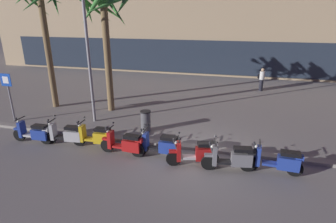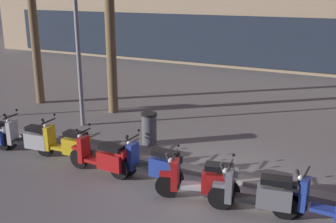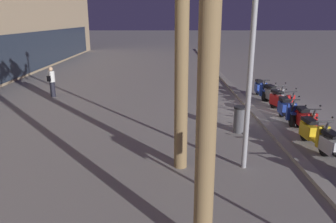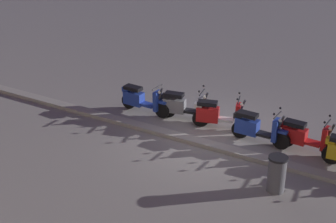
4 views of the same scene
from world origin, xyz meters
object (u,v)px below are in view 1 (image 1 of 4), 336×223
(scooter_silver_last_in_row, at_px, (67,135))
(street_lamp, at_px, (86,28))
(pedestrian_by_palm_tree, at_px, (262,79))
(scooter_red_mid_rear, at_px, (197,153))
(litter_bin, at_px, (146,121))
(scooter_red_second_in_line, at_px, (125,144))
(scooter_grey_mid_centre, at_px, (233,158))
(scooter_blue_gap_after_mid, at_px, (35,133))
(scooter_blue_mid_front, at_px, (279,161))
(palm_tree_near_sign, at_px, (42,15))
(palm_tree_by_mall_entrance, at_px, (105,23))
(scooter_yellow_lead_nearest, at_px, (96,137))
(crossing_sign, at_px, (9,92))
(scooter_blue_far_back, at_px, (161,145))

(scooter_silver_last_in_row, distance_m, street_lamp, 4.78)
(pedestrian_by_palm_tree, distance_m, street_lamp, 12.18)
(scooter_red_mid_rear, bearing_deg, street_lamp, 152.66)
(litter_bin, bearing_deg, scooter_red_second_in_line, -90.05)
(scooter_silver_last_in_row, height_order, scooter_grey_mid_centre, same)
(litter_bin, bearing_deg, scooter_blue_gap_after_mid, -149.86)
(scooter_blue_mid_front, bearing_deg, scooter_red_second_in_line, -178.88)
(scooter_grey_mid_centre, bearing_deg, scooter_red_mid_rear, 178.09)
(scooter_blue_gap_after_mid, xyz_separation_m, scooter_grey_mid_centre, (7.91, -0.11, 0.02))
(scooter_blue_mid_front, height_order, palm_tree_near_sign, palm_tree_near_sign)
(scooter_silver_last_in_row, bearing_deg, litter_bin, 39.62)
(palm_tree_near_sign, bearing_deg, scooter_blue_mid_front, -19.92)
(palm_tree_by_mall_entrance, bearing_deg, litter_bin, -38.71)
(scooter_yellow_lead_nearest, distance_m, crossing_sign, 5.66)
(scooter_blue_gap_after_mid, relative_size, scooter_red_second_in_line, 0.99)
(scooter_yellow_lead_nearest, bearing_deg, pedestrian_by_palm_tree, 57.31)
(scooter_yellow_lead_nearest, relative_size, litter_bin, 1.85)
(scooter_blue_far_back, xyz_separation_m, street_lamp, (-4.21, 2.63, 3.96))
(scooter_grey_mid_centre, xyz_separation_m, pedestrian_by_palm_tree, (1.55, 11.04, 0.37))
(pedestrian_by_palm_tree, distance_m, litter_bin, 10.21)
(scooter_blue_far_back, bearing_deg, scooter_silver_last_in_row, -179.84)
(street_lamp, bearing_deg, scooter_yellow_lead_nearest, -59.11)
(scooter_silver_last_in_row, bearing_deg, scooter_yellow_lead_nearest, 5.45)
(scooter_yellow_lead_nearest, distance_m, palm_tree_by_mall_entrance, 6.13)
(scooter_red_second_in_line, distance_m, palm_tree_near_sign, 8.79)
(scooter_blue_far_back, xyz_separation_m, palm_tree_near_sign, (-7.55, 4.11, 4.51))
(scooter_red_second_in_line, xyz_separation_m, scooter_blue_mid_front, (5.38, 0.11, 0.00))
(scooter_red_mid_rear, bearing_deg, scooter_yellow_lead_nearest, 174.96)
(crossing_sign, relative_size, street_lamp, 0.33)
(crossing_sign, bearing_deg, pedestrian_by_palm_tree, 36.89)
(scooter_grey_mid_centre, height_order, palm_tree_by_mall_entrance, palm_tree_by_mall_entrance)
(street_lamp, bearing_deg, scooter_blue_gap_after_mid, -111.93)
(scooter_blue_mid_front, height_order, palm_tree_by_mall_entrance, palm_tree_by_mall_entrance)
(scooter_red_mid_rear, height_order, crossing_sign, crossing_sign)
(scooter_silver_last_in_row, bearing_deg, palm_tree_by_mall_entrance, 92.94)
(palm_tree_by_mall_entrance, distance_m, street_lamp, 1.77)
(scooter_red_mid_rear, height_order, scooter_blue_mid_front, scooter_red_mid_rear)
(palm_tree_near_sign, xyz_separation_m, street_lamp, (3.34, -1.48, -0.54))
(litter_bin, xyz_separation_m, street_lamp, (-2.86, 0.49, 3.94))
(scooter_silver_last_in_row, distance_m, scooter_blue_mid_front, 7.97)
(palm_tree_by_mall_entrance, bearing_deg, scooter_grey_mid_centre, -34.79)
(scooter_blue_gap_after_mid, height_order, scooter_silver_last_in_row, scooter_silver_last_in_row)
(scooter_grey_mid_centre, relative_size, pedestrian_by_palm_tree, 1.14)
(scooter_grey_mid_centre, relative_size, scooter_blue_mid_front, 0.97)
(scooter_silver_last_in_row, xyz_separation_m, palm_tree_near_sign, (-3.61, 4.12, 4.52))
(scooter_red_second_in_line, bearing_deg, scooter_blue_gap_after_mid, 179.90)
(scooter_yellow_lead_nearest, distance_m, pedestrian_by_palm_tree, 12.64)
(palm_tree_by_mall_entrance, xyz_separation_m, street_lamp, (-0.04, -1.77, -0.16))
(scooter_blue_far_back, height_order, palm_tree_by_mall_entrance, palm_tree_by_mall_entrance)
(scooter_blue_far_back, relative_size, palm_tree_by_mall_entrance, 0.30)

